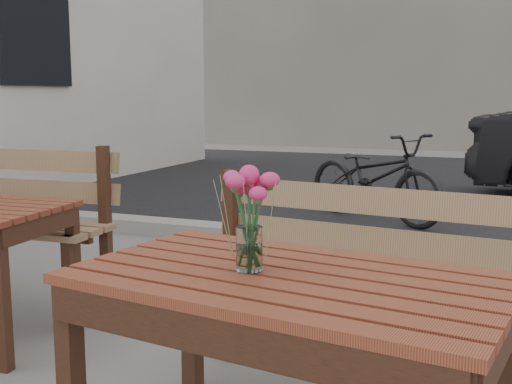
# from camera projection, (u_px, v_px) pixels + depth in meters

# --- Properties ---
(street) EXTENTS (30.00, 8.12, 0.12)m
(street) POSITION_uv_depth(u_px,v_px,m) (473.00, 210.00, 6.55)
(street) COLOR black
(street) RESTS_ON ground
(main_table) EXTENTS (1.24, 0.83, 0.71)m
(main_table) POSITION_uv_depth(u_px,v_px,m) (287.00, 315.00, 1.75)
(main_table) COLOR maroon
(main_table) RESTS_ON ground
(main_bench) EXTENTS (1.47, 0.58, 0.89)m
(main_bench) POSITION_uv_depth(u_px,v_px,m) (366.00, 266.00, 2.47)
(main_bench) COLOR olive
(main_bench) RESTS_ON ground
(main_vase) EXTENTS (0.16, 0.16, 0.29)m
(main_vase) POSITION_uv_depth(u_px,v_px,m) (249.00, 206.00, 1.74)
(main_vase) COLOR white
(main_vase) RESTS_ON main_table
(bicycle) EXTENTS (1.68, 1.29, 0.85)m
(bicycle) POSITION_uv_depth(u_px,v_px,m) (374.00, 177.00, 6.10)
(bicycle) COLOR black
(bicycle) RESTS_ON ground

